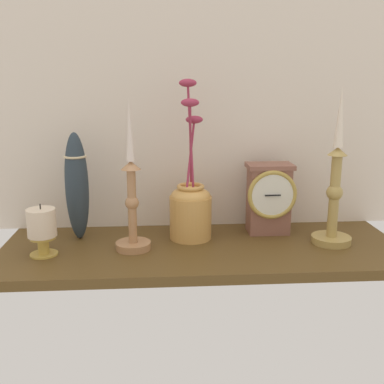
# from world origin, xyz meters

# --- Properties ---
(ground_plane) EXTENTS (1.00, 0.36, 0.02)m
(ground_plane) POSITION_xyz_m (0.00, 0.00, -0.01)
(ground_plane) COLOR #543B1A
(back_wall) EXTENTS (1.20, 0.02, 0.65)m
(back_wall) POSITION_xyz_m (0.00, 0.18, 0.33)
(back_wall) COLOR beige
(back_wall) RESTS_ON ground_plane
(mantel_clock) EXTENTS (0.13, 0.09, 0.19)m
(mantel_clock) POSITION_xyz_m (0.19, 0.09, 0.10)
(mantel_clock) COLOR brown
(mantel_clock) RESTS_ON ground_plane
(candlestick_tall_left) EXTENTS (0.09, 0.09, 0.37)m
(candlestick_tall_left) POSITION_xyz_m (-0.17, -0.01, 0.12)
(candlestick_tall_left) COLOR #AE7A4F
(candlestick_tall_left) RESTS_ON ground_plane
(candlestick_tall_center) EXTENTS (0.10, 0.10, 0.39)m
(candlestick_tall_center) POSITION_xyz_m (0.33, -0.00, 0.13)
(candlestick_tall_center) COLOR #AC8E4A
(candlestick_tall_center) RESTS_ON ground_plane
(brass_vase_jar) EXTENTS (0.11, 0.11, 0.41)m
(brass_vase_jar) POSITION_xyz_m (-0.03, 0.06, 0.09)
(brass_vase_jar) COLOR tan
(brass_vase_jar) RESTS_ON ground_plane
(pillar_candle_front) EXTENTS (0.07, 0.07, 0.13)m
(pillar_candle_front) POSITION_xyz_m (-0.38, -0.03, 0.07)
(pillar_candle_front) COLOR gold
(pillar_candle_front) RESTS_ON ground_plane
(tall_ceramic_vase) EXTENTS (0.06, 0.06, 0.28)m
(tall_ceramic_vase) POSITION_xyz_m (-0.32, 0.08, 0.14)
(tall_ceramic_vase) COLOR #2A363F
(tall_ceramic_vase) RESTS_ON ground_plane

